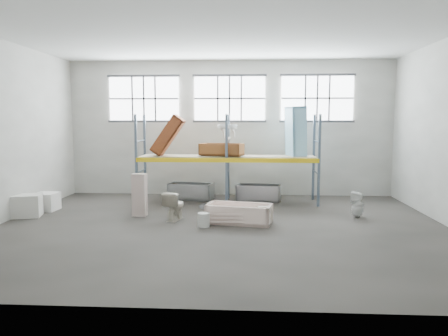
# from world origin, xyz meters

# --- Properties ---
(floor) EXTENTS (12.00, 10.00, 0.10)m
(floor) POSITION_xyz_m (0.00, 0.00, -0.05)
(floor) COLOR #4C4640
(floor) RESTS_ON ground
(ceiling) EXTENTS (12.00, 10.00, 0.10)m
(ceiling) POSITION_xyz_m (0.00, 0.00, 5.05)
(ceiling) COLOR silver
(ceiling) RESTS_ON ground
(wall_back) EXTENTS (12.00, 0.10, 5.00)m
(wall_back) POSITION_xyz_m (0.00, 5.05, 2.50)
(wall_back) COLOR #9D9B92
(wall_back) RESTS_ON ground
(wall_front) EXTENTS (12.00, 0.10, 5.00)m
(wall_front) POSITION_xyz_m (0.00, -5.05, 2.50)
(wall_front) COLOR #A19F95
(wall_front) RESTS_ON ground
(window_left) EXTENTS (2.60, 0.04, 1.60)m
(window_left) POSITION_xyz_m (-3.20, 4.94, 3.60)
(window_left) COLOR white
(window_left) RESTS_ON wall_back
(window_mid) EXTENTS (2.60, 0.04, 1.60)m
(window_mid) POSITION_xyz_m (0.00, 4.94, 3.60)
(window_mid) COLOR white
(window_mid) RESTS_ON wall_back
(window_right) EXTENTS (2.60, 0.04, 1.60)m
(window_right) POSITION_xyz_m (3.20, 4.94, 3.60)
(window_right) COLOR white
(window_right) RESTS_ON wall_back
(rack_upright_la) EXTENTS (0.08, 0.08, 3.00)m
(rack_upright_la) POSITION_xyz_m (-3.00, 2.90, 1.50)
(rack_upright_la) COLOR slate
(rack_upright_la) RESTS_ON floor
(rack_upright_lb) EXTENTS (0.08, 0.08, 3.00)m
(rack_upright_lb) POSITION_xyz_m (-3.00, 4.10, 1.50)
(rack_upright_lb) COLOR slate
(rack_upright_lb) RESTS_ON floor
(rack_upright_ma) EXTENTS (0.08, 0.08, 3.00)m
(rack_upright_ma) POSITION_xyz_m (0.00, 2.90, 1.50)
(rack_upright_ma) COLOR slate
(rack_upright_ma) RESTS_ON floor
(rack_upright_mb) EXTENTS (0.08, 0.08, 3.00)m
(rack_upright_mb) POSITION_xyz_m (0.00, 4.10, 1.50)
(rack_upright_mb) COLOR slate
(rack_upright_mb) RESTS_ON floor
(rack_upright_ra) EXTENTS (0.08, 0.08, 3.00)m
(rack_upright_ra) POSITION_xyz_m (3.00, 2.90, 1.50)
(rack_upright_ra) COLOR slate
(rack_upright_ra) RESTS_ON floor
(rack_upright_rb) EXTENTS (0.08, 0.08, 3.00)m
(rack_upright_rb) POSITION_xyz_m (3.00, 4.10, 1.50)
(rack_upright_rb) COLOR slate
(rack_upright_rb) RESTS_ON floor
(rack_beam_front) EXTENTS (6.00, 0.10, 0.14)m
(rack_beam_front) POSITION_xyz_m (0.00, 2.90, 1.50)
(rack_beam_front) COLOR yellow
(rack_beam_front) RESTS_ON floor
(rack_beam_back) EXTENTS (6.00, 0.10, 0.14)m
(rack_beam_back) POSITION_xyz_m (0.00, 4.10, 1.50)
(rack_beam_back) COLOR yellow
(rack_beam_back) RESTS_ON floor
(shelf_deck) EXTENTS (5.90, 1.10, 0.03)m
(shelf_deck) POSITION_xyz_m (0.00, 3.50, 1.58)
(shelf_deck) COLOR gray
(shelf_deck) RESTS_ON floor
(wet_patch) EXTENTS (1.80, 1.80, 0.00)m
(wet_patch) POSITION_xyz_m (0.00, 2.70, 0.00)
(wet_patch) COLOR black
(wet_patch) RESTS_ON floor
(bathtub_beige) EXTENTS (1.89, 1.15, 0.52)m
(bathtub_beige) POSITION_xyz_m (0.48, 0.48, 0.26)
(bathtub_beige) COLOR #FADACD
(bathtub_beige) RESTS_ON floor
(cistern_spare) EXTENTS (0.40, 0.21, 0.37)m
(cistern_spare) POSITION_xyz_m (1.19, 0.46, 0.28)
(cistern_spare) COLOR beige
(cistern_spare) RESTS_ON bathtub_beige
(sink_in_tub) EXTENTS (0.48, 0.48, 0.14)m
(sink_in_tub) POSITION_xyz_m (0.50, 0.53, 0.16)
(sink_in_tub) COLOR beige
(sink_in_tub) RESTS_ON bathtub_beige
(toilet_beige) EXTENTS (0.63, 0.88, 0.81)m
(toilet_beige) POSITION_xyz_m (-1.35, 0.74, 0.41)
(toilet_beige) COLOR beige
(toilet_beige) RESTS_ON floor
(cistern_tall) EXTENTS (0.43, 0.30, 1.25)m
(cistern_tall) POSITION_xyz_m (-2.47, 1.18, 0.62)
(cistern_tall) COLOR beige
(cistern_tall) RESTS_ON floor
(toilet_white) EXTENTS (0.46, 0.45, 0.75)m
(toilet_white) POSITION_xyz_m (3.89, 1.38, 0.38)
(toilet_white) COLOR white
(toilet_white) RESTS_ON floor
(steel_tub_left) EXTENTS (1.65, 0.99, 0.57)m
(steel_tub_left) POSITION_xyz_m (-1.33, 3.98, 0.28)
(steel_tub_left) COLOR #A8ABAF
(steel_tub_left) RESTS_ON floor
(steel_tub_right) EXTENTS (1.60, 0.93, 0.55)m
(steel_tub_right) POSITION_xyz_m (1.08, 3.86, 0.28)
(steel_tub_right) COLOR #A0A1A6
(steel_tub_right) RESTS_ON floor
(rust_tub_flat) EXTENTS (1.55, 1.02, 0.40)m
(rust_tub_flat) POSITION_xyz_m (-0.19, 3.41, 1.82)
(rust_tub_flat) COLOR #965E24
(rust_tub_flat) RESTS_ON shelf_deck
(rust_tub_tilted) EXTENTS (1.16, 0.68, 1.42)m
(rust_tub_tilted) POSITION_xyz_m (-2.02, 3.41, 2.29)
(rust_tub_tilted) COLOR #985023
(rust_tub_tilted) RESTS_ON shelf_deck
(sink_on_shelf) EXTENTS (0.79, 0.68, 0.60)m
(sink_on_shelf) POSITION_xyz_m (-0.00, 3.37, 2.09)
(sink_on_shelf) COLOR silver
(sink_on_shelf) RESTS_ON rust_tub_flat
(blue_tub_upright) EXTENTS (0.74, 0.92, 1.74)m
(blue_tub_upright) POSITION_xyz_m (2.31, 3.67, 2.40)
(blue_tub_upright) COLOR #8BC7E5
(blue_tub_upright) RESTS_ON shelf_deck
(bucket) EXTENTS (0.38, 0.38, 0.37)m
(bucket) POSITION_xyz_m (-0.45, -0.02, 0.18)
(bucket) COLOR beige
(bucket) RESTS_ON floor
(carton_near) EXTENTS (0.90, 0.82, 0.65)m
(carton_near) POSITION_xyz_m (-5.73, 0.89, 0.32)
(carton_near) COLOR silver
(carton_near) RESTS_ON floor
(carton_far) EXTENTS (0.69, 0.69, 0.55)m
(carton_far) POSITION_xyz_m (-5.58, 1.79, 0.27)
(carton_far) COLOR silver
(carton_far) RESTS_ON floor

